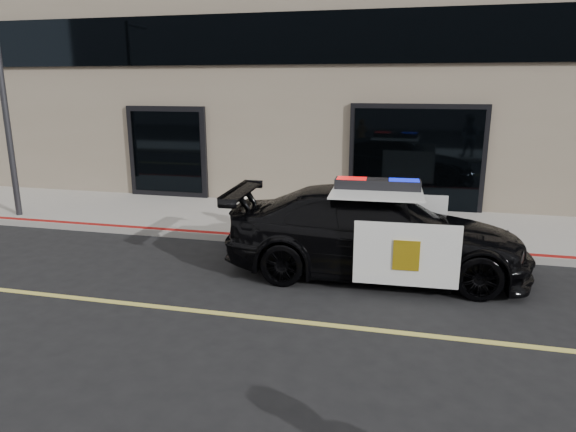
# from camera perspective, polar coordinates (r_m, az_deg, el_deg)

# --- Properties ---
(ground) EXTENTS (120.00, 120.00, 0.00)m
(ground) POSITION_cam_1_polar(r_m,az_deg,el_deg) (7.55, 21.20, -12.95)
(ground) COLOR black
(ground) RESTS_ON ground
(sidewalk_n) EXTENTS (60.00, 3.50, 0.15)m
(sidewalk_n) POSITION_cam_1_polar(r_m,az_deg,el_deg) (12.42, 18.26, -1.60)
(sidewalk_n) COLOR gray
(sidewalk_n) RESTS_ON ground
(police_car) EXTENTS (2.68, 5.50, 1.75)m
(police_car) POSITION_cam_1_polar(r_m,az_deg,el_deg) (9.33, 9.70, -1.74)
(police_car) COLOR black
(police_car) RESTS_ON ground
(fire_hydrant) EXTENTS (0.33, 0.45, 0.72)m
(fire_hydrant) POSITION_cam_1_polar(r_m,az_deg,el_deg) (12.07, -4.87, 0.68)
(fire_hydrant) COLOR silver
(fire_hydrant) RESTS_ON sidewalk_n
(street_light) EXTENTS (0.15, 1.34, 5.26)m
(street_light) POSITION_cam_1_polar(r_m,az_deg,el_deg) (14.24, -29.24, 11.47)
(street_light) COLOR black
(street_light) RESTS_ON sidewalk_n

